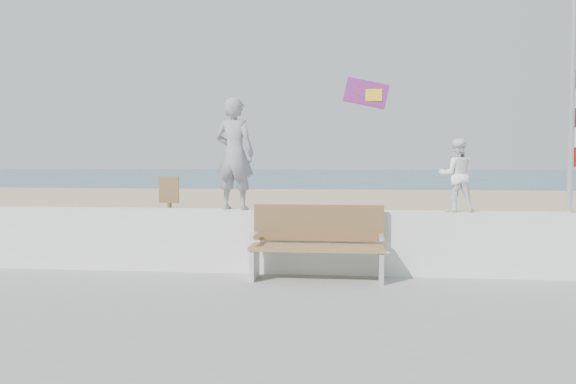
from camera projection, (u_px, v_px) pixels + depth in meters
The scene contains 8 objects.
ground at pixel (252, 320), 6.83m from camera, with size 220.00×220.00×0.00m, color #305060.
sand at pixel (313, 228), 15.76m from camera, with size 90.00×40.00×0.08m, color tan.
seawall at pixel (276, 241), 8.78m from camera, with size 30.00×0.35×0.90m, color white.
adult at pixel (234, 154), 8.79m from camera, with size 0.59×0.39×1.62m, color gray.
child at pixel (457, 175), 8.44m from camera, with size 0.49×0.38×1.02m, color white.
bench at pixel (318, 242), 8.25m from camera, with size 1.80×0.57×1.00m.
parafoil_kite at pixel (367, 94), 11.93m from camera, with size 0.91×0.27×0.62m.
sign at pixel (169, 214), 9.64m from camera, with size 0.32×0.07×1.46m.
Camera 1 is at (1.19, -6.65, 1.80)m, focal length 38.00 mm.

